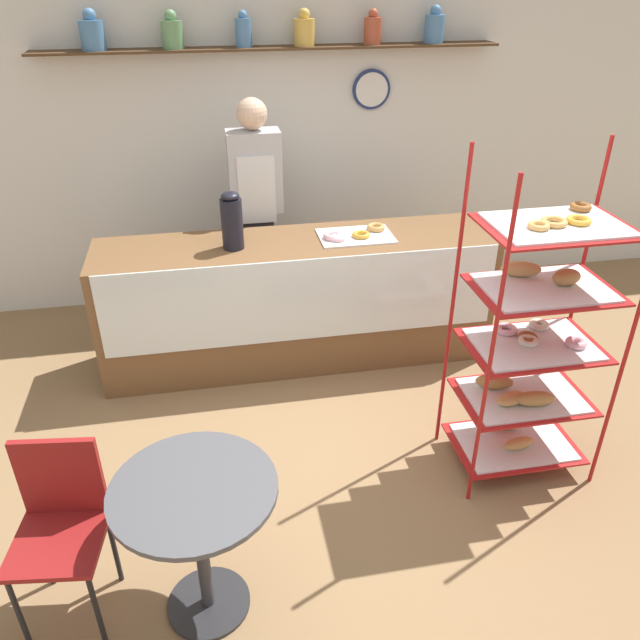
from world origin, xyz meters
name	(u,v)px	position (x,y,z in m)	size (l,w,h in m)	color
ground_plane	(335,477)	(0.00, 0.00, 0.00)	(14.00, 14.00, 0.00)	olive
back_wall	(274,136)	(0.00, 2.49, 1.37)	(10.00, 0.30, 2.70)	white
display_counter	(298,301)	(0.00, 1.33, 0.47)	(2.79, 0.64, 0.93)	brown
pastry_rack	(532,346)	(1.07, -0.04, 0.80)	(0.77, 0.53, 1.85)	#A51919
person_worker	(257,207)	(-0.22, 1.88, 0.99)	(0.39, 0.23, 1.79)	#282833
cafe_table	(197,519)	(-0.75, -0.70, 0.56)	(0.70, 0.70, 0.75)	#262628
cafe_chair	(60,515)	(-1.33, -0.54, 0.53)	(0.43, 0.43, 0.87)	black
coffee_carafe	(232,221)	(-0.43, 1.29, 1.13)	(0.14, 0.14, 0.39)	black
donut_tray_counter	(354,235)	(0.40, 1.32, 0.95)	(0.52, 0.35, 0.05)	white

